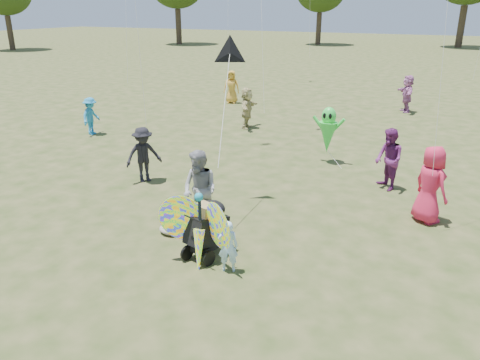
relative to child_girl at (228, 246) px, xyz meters
name	(u,v)px	position (x,y,z in m)	size (l,w,h in m)	color
ground	(215,259)	(-0.41, 0.25, -0.50)	(160.00, 160.00, 0.00)	#51592B
child_girl	(228,246)	(0.00, 0.00, 0.00)	(0.37, 0.24, 1.01)	#B4E2FF
adult_man	(200,190)	(-1.38, 1.36, 0.37)	(0.85, 0.66, 1.74)	gray
grey_bag	(172,229)	(-1.79, 0.82, -0.41)	(0.57, 0.47, 0.18)	gray
crowd_a	(430,185)	(3.05, 3.86, 0.38)	(0.86, 0.56, 1.76)	#D32146
crowd_b	(143,155)	(-4.25, 3.16, 0.26)	(0.99, 0.57, 1.54)	black
crowd_d	(247,108)	(-4.27, 9.88, 0.30)	(1.50, 0.48, 1.61)	tan
crowd_e	(389,159)	(1.89, 5.51, 0.32)	(0.80, 0.62, 1.64)	#662261
crowd_g	(232,87)	(-7.13, 14.15, 0.30)	(0.78, 0.51, 1.60)	gold
crowd_i	(91,116)	(-9.12, 6.41, 0.20)	(0.91, 0.52, 1.40)	teal
crowd_j	(407,94)	(0.99, 15.81, 0.33)	(1.55, 0.49, 1.67)	#B366A3
jogging_stroller	(208,225)	(-0.65, 0.39, 0.11)	(0.68, 1.12, 1.09)	black
butterfly_kite	(199,231)	(-0.58, -0.04, 0.20)	(1.74, 0.75, 1.64)	#F22641
delta_kite_rig	(230,54)	(-1.56, 3.16, 3.05)	(1.04, 2.04, 2.58)	black
alien_kite	(328,132)	(-0.19, 7.02, 0.47)	(1.12, 0.69, 1.74)	#33DC44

